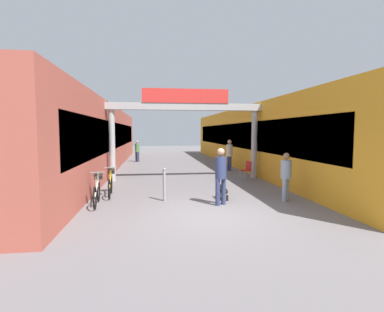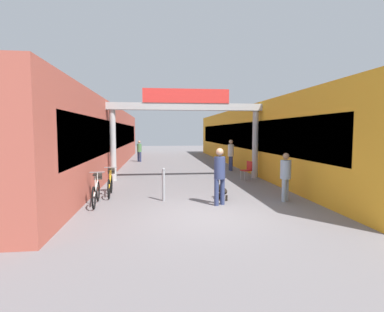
{
  "view_description": "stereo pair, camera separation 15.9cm",
  "coord_description": "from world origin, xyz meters",
  "px_view_note": "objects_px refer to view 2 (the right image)",
  "views": [
    {
      "loc": [
        -1.52,
        -7.76,
        2.25
      ],
      "look_at": [
        0.0,
        3.76,
        1.3
      ],
      "focal_mm": 28.0,
      "sensor_mm": 36.0,
      "label": 1
    },
    {
      "loc": [
        -1.36,
        -7.78,
        2.25
      ],
      "look_at": [
        0.0,
        3.76,
        1.3
      ],
      "focal_mm": 28.0,
      "sensor_mm": 36.0,
      "label": 2
    }
  ],
  "objects_px": {
    "pedestrian_elderly_walking": "(139,150)",
    "bicycle_silver_nearest": "(96,190)",
    "bicycle_orange_second": "(110,183)",
    "pedestrian_carrying_crate": "(231,153)",
    "pedestrian_companion": "(286,174)",
    "dog_on_leash": "(222,191)",
    "cafe_chair_red_nearer": "(248,169)",
    "pedestrian_with_dog": "(220,173)",
    "bollard_post_metal": "(164,184)"
  },
  "relations": [
    {
      "from": "dog_on_leash",
      "to": "pedestrian_carrying_crate",
      "type": "bearing_deg",
      "value": 73.8
    },
    {
      "from": "pedestrian_companion",
      "to": "dog_on_leash",
      "type": "relative_size",
      "value": 2.38
    },
    {
      "from": "pedestrian_companion",
      "to": "pedestrian_carrying_crate",
      "type": "distance_m",
      "value": 7.62
    },
    {
      "from": "pedestrian_elderly_walking",
      "to": "cafe_chair_red_nearer",
      "type": "height_order",
      "value": "pedestrian_elderly_walking"
    },
    {
      "from": "dog_on_leash",
      "to": "bicycle_orange_second",
      "type": "height_order",
      "value": "bicycle_orange_second"
    },
    {
      "from": "bicycle_silver_nearest",
      "to": "cafe_chair_red_nearer",
      "type": "bearing_deg",
      "value": 32.69
    },
    {
      "from": "pedestrian_elderly_walking",
      "to": "pedestrian_carrying_crate",
      "type": "bearing_deg",
      "value": -46.81
    },
    {
      "from": "pedestrian_carrying_crate",
      "to": "pedestrian_companion",
      "type": "bearing_deg",
      "value": -90.78
    },
    {
      "from": "dog_on_leash",
      "to": "pedestrian_with_dog",
      "type": "bearing_deg",
      "value": -108.95
    },
    {
      "from": "pedestrian_with_dog",
      "to": "bollard_post_metal",
      "type": "distance_m",
      "value": 1.91
    },
    {
      "from": "pedestrian_elderly_walking",
      "to": "dog_on_leash",
      "type": "distance_m",
      "value": 13.53
    },
    {
      "from": "bicycle_orange_second",
      "to": "bollard_post_metal",
      "type": "distance_m",
      "value": 2.16
    },
    {
      "from": "pedestrian_with_dog",
      "to": "pedestrian_elderly_walking",
      "type": "height_order",
      "value": "pedestrian_with_dog"
    },
    {
      "from": "cafe_chair_red_nearer",
      "to": "pedestrian_carrying_crate",
      "type": "bearing_deg",
      "value": 88.67
    },
    {
      "from": "bollard_post_metal",
      "to": "pedestrian_elderly_walking",
      "type": "bearing_deg",
      "value": 96.62
    },
    {
      "from": "pedestrian_carrying_crate",
      "to": "cafe_chair_red_nearer",
      "type": "height_order",
      "value": "pedestrian_carrying_crate"
    },
    {
      "from": "bollard_post_metal",
      "to": "pedestrian_companion",
      "type": "bearing_deg",
      "value": -6.95
    },
    {
      "from": "pedestrian_elderly_walking",
      "to": "pedestrian_with_dog",
      "type": "bearing_deg",
      "value": -76.94
    },
    {
      "from": "pedestrian_elderly_walking",
      "to": "cafe_chair_red_nearer",
      "type": "bearing_deg",
      "value": -59.8
    },
    {
      "from": "pedestrian_companion",
      "to": "bicycle_silver_nearest",
      "type": "bearing_deg",
      "value": 177.36
    },
    {
      "from": "pedestrian_with_dog",
      "to": "pedestrian_carrying_crate",
      "type": "xyz_separation_m",
      "value": [
        2.33,
        7.9,
        0.02
      ]
    },
    {
      "from": "pedestrian_with_dog",
      "to": "pedestrian_companion",
      "type": "xyz_separation_m",
      "value": [
        2.23,
        0.28,
        -0.12
      ]
    },
    {
      "from": "dog_on_leash",
      "to": "cafe_chair_red_nearer",
      "type": "height_order",
      "value": "cafe_chair_red_nearer"
    },
    {
      "from": "pedestrian_carrying_crate",
      "to": "dog_on_leash",
      "type": "height_order",
      "value": "pedestrian_carrying_crate"
    },
    {
      "from": "pedestrian_with_dog",
      "to": "bicycle_orange_second",
      "type": "bearing_deg",
      "value": 152.23
    },
    {
      "from": "pedestrian_elderly_walking",
      "to": "bicycle_silver_nearest",
      "type": "relative_size",
      "value": 0.94
    },
    {
      "from": "pedestrian_carrying_crate",
      "to": "cafe_chair_red_nearer",
      "type": "relative_size",
      "value": 2.0
    },
    {
      "from": "bicycle_silver_nearest",
      "to": "bicycle_orange_second",
      "type": "relative_size",
      "value": 1.0
    },
    {
      "from": "cafe_chair_red_nearer",
      "to": "pedestrian_elderly_walking",
      "type": "bearing_deg",
      "value": 120.2
    },
    {
      "from": "pedestrian_elderly_walking",
      "to": "pedestrian_companion",
      "type": "bearing_deg",
      "value": -68.1
    },
    {
      "from": "pedestrian_with_dog",
      "to": "dog_on_leash",
      "type": "height_order",
      "value": "pedestrian_with_dog"
    },
    {
      "from": "pedestrian_elderly_walking",
      "to": "dog_on_leash",
      "type": "relative_size",
      "value": 2.41
    },
    {
      "from": "pedestrian_companion",
      "to": "bicycle_orange_second",
      "type": "xyz_separation_m",
      "value": [
        -5.77,
        1.58,
        -0.45
      ]
    },
    {
      "from": "pedestrian_elderly_walking",
      "to": "cafe_chair_red_nearer",
      "type": "distance_m",
      "value": 10.85
    },
    {
      "from": "bicycle_orange_second",
      "to": "bollard_post_metal",
      "type": "xyz_separation_m",
      "value": [
        1.85,
        -1.1,
        0.11
      ]
    },
    {
      "from": "pedestrian_with_dog",
      "to": "pedestrian_elderly_walking",
      "type": "relative_size",
      "value": 1.1
    },
    {
      "from": "bicycle_orange_second",
      "to": "cafe_chair_red_nearer",
      "type": "bearing_deg",
      "value": 23.83
    },
    {
      "from": "pedestrian_companion",
      "to": "pedestrian_carrying_crate",
      "type": "height_order",
      "value": "pedestrian_carrying_crate"
    },
    {
      "from": "pedestrian_elderly_walking",
      "to": "dog_on_leash",
      "type": "height_order",
      "value": "pedestrian_elderly_walking"
    },
    {
      "from": "pedestrian_companion",
      "to": "dog_on_leash",
      "type": "bearing_deg",
      "value": 167.29
    },
    {
      "from": "dog_on_leash",
      "to": "bicycle_orange_second",
      "type": "relative_size",
      "value": 0.39
    },
    {
      "from": "bicycle_silver_nearest",
      "to": "cafe_chair_red_nearer",
      "type": "relative_size",
      "value": 1.9
    },
    {
      "from": "pedestrian_with_dog",
      "to": "dog_on_leash",
      "type": "xyz_separation_m",
      "value": [
        0.25,
        0.73,
        -0.71
      ]
    },
    {
      "from": "dog_on_leash",
      "to": "bollard_post_metal",
      "type": "relative_size",
      "value": 0.61
    },
    {
      "from": "bicycle_silver_nearest",
      "to": "bollard_post_metal",
      "type": "xyz_separation_m",
      "value": [
        2.08,
        0.2,
        0.11
      ]
    },
    {
      "from": "pedestrian_elderly_walking",
      "to": "bollard_post_metal",
      "type": "relative_size",
      "value": 1.46
    },
    {
      "from": "bicycle_orange_second",
      "to": "pedestrian_elderly_walking",
      "type": "bearing_deg",
      "value": 88.36
    },
    {
      "from": "pedestrian_companion",
      "to": "pedestrian_elderly_walking",
      "type": "xyz_separation_m",
      "value": [
        -5.43,
        13.51,
        0.01
      ]
    },
    {
      "from": "pedestrian_elderly_walking",
      "to": "bicycle_orange_second",
      "type": "height_order",
      "value": "pedestrian_elderly_walking"
    },
    {
      "from": "pedestrian_carrying_crate",
      "to": "bicycle_silver_nearest",
      "type": "height_order",
      "value": "pedestrian_carrying_crate"
    }
  ]
}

